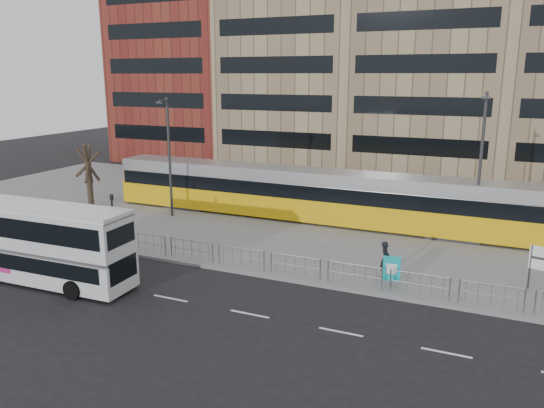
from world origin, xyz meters
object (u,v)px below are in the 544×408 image
at_px(ad_panel, 392,269).
at_px(traffic_light_west, 113,213).
at_px(tram, 310,195).
at_px(lamp_post_west, 169,153).
at_px(bare_tree, 86,141).
at_px(double_decker_bus, 40,241).
at_px(lamp_post_east, 480,163).
at_px(pedestrian, 385,259).

distance_m(ad_panel, traffic_light_west, 16.04).
distance_m(tram, traffic_light_west, 13.13).
relative_size(lamp_post_west, bare_tree, 1.14).
bearing_deg(bare_tree, lamp_post_west, 1.24).
relative_size(double_decker_bus, traffic_light_west, 3.14).
relative_size(lamp_post_west, lamp_post_east, 0.94).
xyz_separation_m(ad_panel, lamp_post_east, (3.09, 8.89, 3.89)).
xyz_separation_m(tram, lamp_post_west, (-9.26, -3.01, 2.75)).
distance_m(ad_panel, lamp_post_west, 18.53).
bearing_deg(tram, ad_panel, -51.95).
xyz_separation_m(lamp_post_west, lamp_post_east, (19.97, 2.15, 0.29)).
xyz_separation_m(pedestrian, lamp_post_west, (-16.31, 5.52, 3.59)).
distance_m(ad_panel, bare_tree, 25.25).
relative_size(pedestrian, bare_tree, 0.25).
bearing_deg(traffic_light_west, tram, 64.77).
height_order(tram, lamp_post_east, lamp_post_east).
xyz_separation_m(tram, bare_tree, (-16.43, -3.17, 3.19)).
relative_size(traffic_light_west, lamp_post_east, 0.35).
bearing_deg(ad_panel, lamp_post_east, 65.20).
distance_m(double_decker_bus, lamp_post_west, 12.85).
height_order(tram, bare_tree, bare_tree).
relative_size(tram, lamp_post_east, 3.36).
bearing_deg(tram, pedestrian, -50.34).
xyz_separation_m(pedestrian, traffic_light_west, (-15.44, -1.56, 1.07)).
height_order(tram, lamp_post_west, lamp_post_west).
distance_m(ad_panel, pedestrian, 1.35).
xyz_separation_m(double_decker_bus, ad_panel, (15.79, 5.80, -1.05)).
bearing_deg(bare_tree, pedestrian, -12.86).
distance_m(tram, ad_panel, 12.41).
height_order(ad_panel, bare_tree, bare_tree).
xyz_separation_m(double_decker_bus, pedestrian, (15.22, 7.03, -1.04)).
relative_size(lamp_post_east, bare_tree, 1.22).
bearing_deg(tram, double_decker_bus, -117.63).
bearing_deg(lamp_post_west, double_decker_bus, -85.05).
xyz_separation_m(ad_panel, pedestrian, (-0.57, 1.23, 0.01)).
bearing_deg(pedestrian, lamp_post_west, 72.03).
bearing_deg(double_decker_bus, tram, 60.77).
height_order(double_decker_bus, tram, double_decker_bus).
relative_size(tram, ad_panel, 19.45).
relative_size(pedestrian, lamp_post_west, 0.22).
height_order(tram, ad_panel, tram).
bearing_deg(bare_tree, ad_panel, -15.33).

